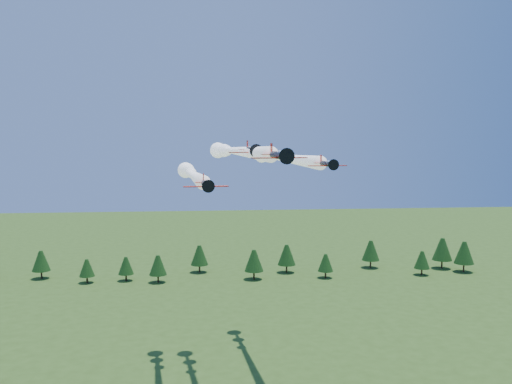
{
  "coord_description": "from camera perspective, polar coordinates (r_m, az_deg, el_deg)",
  "views": [
    {
      "loc": [
        -11.81,
        -94.25,
        49.76
      ],
      "look_at": [
        -2.21,
        0.0,
        40.89
      ],
      "focal_mm": 40.0,
      "sensor_mm": 36.0,
      "label": 1
    }
  ],
  "objects": [
    {
      "name": "treeline",
      "position": [
        209.45,
        0.58,
        -6.54
      ],
      "size": [
        180.43,
        21.04,
        11.77
      ],
      "color": "#382314",
      "rests_on": "ground"
    },
    {
      "name": "plane_right",
      "position": [
        130.06,
        2.62,
        3.43
      ],
      "size": [
        10.4,
        57.6,
        3.7
      ],
      "rotation": [
        0.0,
        0.0,
        0.1
      ],
      "color": "black",
      "rests_on": "ground"
    },
    {
      "name": "plane_lead",
      "position": [
        115.77,
        -2.0,
        4.13
      ],
      "size": [
        13.02,
        58.26,
        3.7
      ],
      "rotation": [
        0.0,
        0.0,
        0.13
      ],
      "color": "black",
      "rests_on": "ground"
    },
    {
      "name": "plane_slot",
      "position": [
        100.66,
        -0.45,
        4.19
      ],
      "size": [
        8.24,
        8.95,
        2.89
      ],
      "rotation": [
        0.0,
        0.0,
        0.1
      ],
      "color": "black",
      "rests_on": "ground"
    },
    {
      "name": "plane_left",
      "position": [
        120.86,
        -6.38,
        1.75
      ],
      "size": [
        9.5,
        47.4,
        3.7
      ],
      "rotation": [
        0.0,
        0.0,
        0.09
      ],
      "color": "black",
      "rests_on": "ground"
    }
  ]
}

